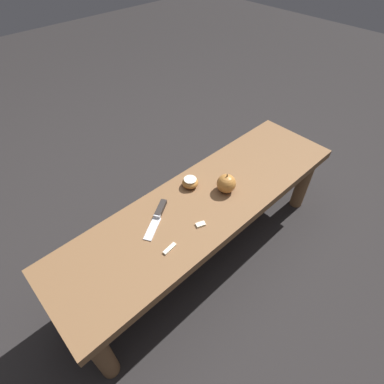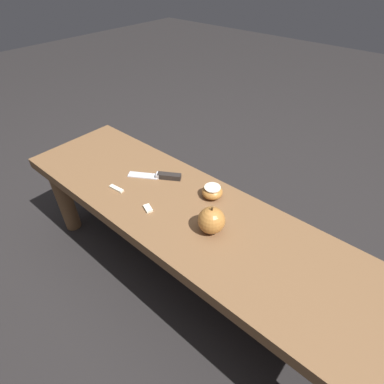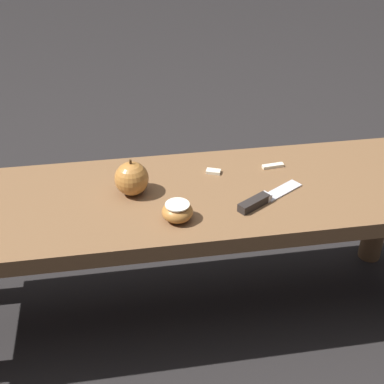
% 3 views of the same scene
% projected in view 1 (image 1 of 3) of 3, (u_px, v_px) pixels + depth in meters
% --- Properties ---
extents(ground_plane, '(8.00, 8.00, 0.00)m').
position_uv_depth(ground_plane, '(203.00, 252.00, 1.52)').
color(ground_plane, black).
extents(wooden_bench, '(1.38, 0.39, 0.39)m').
position_uv_depth(wooden_bench, '(205.00, 210.00, 1.29)').
color(wooden_bench, brown).
rests_on(wooden_bench, ground_plane).
extents(knife, '(0.18, 0.13, 0.02)m').
position_uv_depth(knife, '(159.00, 214.00, 1.18)').
color(knife, silver).
rests_on(knife, wooden_bench).
extents(apple_whole, '(0.08, 0.08, 0.09)m').
position_uv_depth(apple_whole, '(226.00, 184.00, 1.25)').
color(apple_whole, '#B27233').
rests_on(apple_whole, wooden_bench).
extents(apple_cut, '(0.07, 0.07, 0.04)m').
position_uv_depth(apple_cut, '(190.00, 182.00, 1.28)').
color(apple_cut, '#B27233').
rests_on(apple_cut, wooden_bench).
extents(apple_slice_near_knife, '(0.04, 0.03, 0.01)m').
position_uv_depth(apple_slice_near_knife, '(201.00, 224.00, 1.14)').
color(apple_slice_near_knife, silver).
rests_on(apple_slice_near_knife, wooden_bench).
extents(apple_slice_center, '(0.06, 0.02, 0.01)m').
position_uv_depth(apple_slice_center, '(170.00, 249.00, 1.07)').
color(apple_slice_center, silver).
rests_on(apple_slice_center, wooden_bench).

